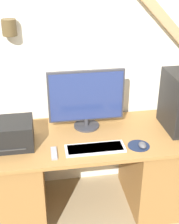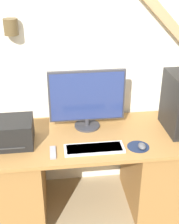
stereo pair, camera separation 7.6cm
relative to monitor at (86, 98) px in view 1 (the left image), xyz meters
name	(u,v)px [view 1 (the left image)]	position (x,y,z in m)	size (l,w,h in m)	color
wall_back	(79,46)	(-0.02, 0.26, 0.36)	(6.40, 0.16, 2.70)	silver
desk	(87,171)	(-0.02, -0.16, -0.62)	(1.73, 0.74, 0.74)	olive
monitor	(86,98)	(0.00, 0.00, 0.00)	(0.63, 0.21, 0.50)	#333338
keyboard	(95,148)	(0.01, -0.36, -0.25)	(0.45, 0.15, 0.02)	silver
mousepad	(139,146)	(0.35, -0.37, -0.26)	(0.17, 0.17, 0.00)	#19233D
mouse	(142,145)	(0.37, -0.39, -0.24)	(0.06, 0.08, 0.04)	#4C4C51
computer_tower	(178,102)	(0.73, -0.15, -0.02)	(0.18, 0.39, 0.48)	black
printer	(8,134)	(-0.63, -0.20, -0.16)	(0.38, 0.29, 0.20)	black
remote_control	(54,153)	(-0.30, -0.37, -0.25)	(0.04, 0.15, 0.02)	gray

